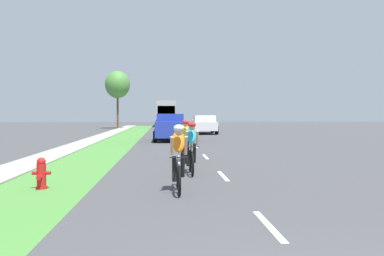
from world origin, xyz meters
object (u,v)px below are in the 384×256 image
object	(u,v)px
suv_blue	(170,126)
pickup_white	(204,124)
cyclist_trailing	(191,147)
fire_hydrant_red	(41,174)
bus_silver	(166,112)
sedan_maroon	(168,122)
street_tree_far	(118,85)
cyclist_distant	(185,140)
cyclist_lead	(179,157)

from	to	relation	value
suv_blue	pickup_white	distance (m)	9.35
cyclist_trailing	pickup_white	bearing A→B (deg)	83.52
fire_hydrant_red	bus_silver	xyz separation A→B (m)	(3.12, 46.72, 1.61)
fire_hydrant_red	sedan_maroon	size ratio (longest dim) A/B	0.18
street_tree_far	sedan_maroon	bearing A→B (deg)	3.05
street_tree_far	suv_blue	bearing A→B (deg)	-74.17
cyclist_distant	sedan_maroon	xyz separation A→B (m)	(-0.50, 32.69, -0.04)
bus_silver	cyclist_trailing	bearing A→B (deg)	-89.15
fire_hydrant_red	cyclist_distant	size ratio (longest dim) A/B	0.44
suv_blue	pickup_white	bearing A→B (deg)	70.48
bus_silver	pickup_white	bearing A→B (deg)	-81.19
fire_hydrant_red	pickup_white	distance (m)	26.19
cyclist_trailing	cyclist_distant	distance (m)	3.05
suv_blue	bus_silver	size ratio (longest dim) A/B	0.41
bus_silver	sedan_maroon	bearing A→B (deg)	-89.13
fire_hydrant_red	pickup_white	bearing A→B (deg)	75.80
pickup_white	bus_silver	size ratio (longest dim) A/B	0.44
fire_hydrant_red	street_tree_far	size ratio (longest dim) A/B	0.11
pickup_white	sedan_maroon	size ratio (longest dim) A/B	1.19
fire_hydrant_red	cyclist_trailing	world-z (taller)	cyclist_trailing
street_tree_far	cyclist_distant	bearing A→B (deg)	-78.82
pickup_white	cyclist_distant	bearing A→B (deg)	-97.54
cyclist_lead	cyclist_trailing	size ratio (longest dim) A/B	1.00
cyclist_trailing	suv_blue	distance (m)	14.46
cyclist_trailing	sedan_maroon	distance (m)	35.75
fire_hydrant_red	street_tree_far	xyz separation A→B (m)	(-2.65, 37.55, 4.81)
cyclist_lead	cyclist_distant	distance (m)	5.75
cyclist_trailing	pickup_white	distance (m)	23.41
fire_hydrant_red	suv_blue	distance (m)	16.91
cyclist_lead	suv_blue	xyz separation A→B (m)	(-0.00, 17.13, 0.14)
cyclist_distant	suv_blue	distance (m)	11.41
fire_hydrant_red	bus_silver	bearing A→B (deg)	86.18
cyclist_lead	cyclist_trailing	world-z (taller)	same
cyclist_trailing	street_tree_far	distance (m)	36.27
fire_hydrant_red	cyclist_lead	bearing A→B (deg)	-9.63
cyclist_distant	street_tree_far	xyz separation A→B (m)	(-6.40, 32.38, 4.38)
cyclist_trailing	pickup_white	world-z (taller)	pickup_white
suv_blue	cyclist_lead	bearing A→B (deg)	-89.99
street_tree_far	pickup_white	bearing A→B (deg)	-53.29
fire_hydrant_red	cyclist_trailing	bearing A→B (deg)	29.35
cyclist_lead	pickup_white	distance (m)	26.13
cyclist_lead	cyclist_distant	size ratio (longest dim) A/B	1.00
fire_hydrant_red	cyclist_distant	bearing A→B (deg)	54.06
fire_hydrant_red	bus_silver	world-z (taller)	bus_silver
suv_blue	sedan_maroon	xyz separation A→B (m)	(-0.05, 21.29, -0.18)
cyclist_lead	suv_blue	bearing A→B (deg)	90.01
pickup_white	bus_silver	world-z (taller)	bus_silver
cyclist_trailing	suv_blue	size ratio (longest dim) A/B	0.37
suv_blue	bus_silver	xyz separation A→B (m)	(-0.18, 30.15, 1.03)
cyclist_distant	fire_hydrant_red	bearing A→B (deg)	-125.94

